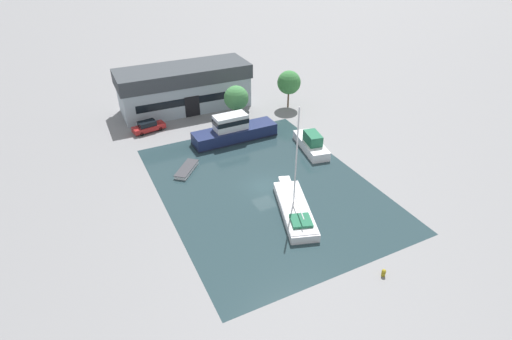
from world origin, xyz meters
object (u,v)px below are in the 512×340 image
cabin_boat (311,144)px  small_dinghy (187,169)px  quay_tree_by_water (289,83)px  quay_tree_near_building (236,98)px  parked_car (148,126)px  motor_cruiser (234,131)px  sailboat_moored (295,208)px  warehouse_building (184,88)px

cabin_boat → small_dinghy: bearing=-176.7°
quay_tree_by_water → small_dinghy: size_ratio=1.43×
quay_tree_near_building → quay_tree_by_water: size_ratio=0.92×
quay_tree_by_water → cabin_boat: bearing=-108.0°
quay_tree_by_water → parked_car: 23.71m
parked_car → motor_cruiser: (10.40, -8.12, 0.59)m
sailboat_moored → cabin_boat: sailboat_moored is taller
quay_tree_by_water → cabin_boat: size_ratio=0.79×
sailboat_moored → small_dinghy: (-7.84, 13.35, -0.32)m
quay_tree_near_building → small_dinghy: bearing=-137.5°
quay_tree_near_building → small_dinghy: 16.33m
small_dinghy → motor_cruiser: bearing=-108.4°
parked_car → small_dinghy: (1.60, -13.30, -0.57)m
warehouse_building → parked_car: (-7.82, -6.03, -2.76)m
parked_car → motor_cruiser: 13.20m
small_dinghy → warehouse_building: bearing=-66.7°
small_dinghy → cabin_boat: 17.33m
quay_tree_near_building → motor_cruiser: (-2.96, -5.58, -2.44)m
quay_tree_by_water → sailboat_moored: bearing=-118.9°
warehouse_building → small_dinghy: warehouse_building is taller
sailboat_moored → quay_tree_by_water: bearing=79.5°
parked_car → sailboat_moored: size_ratio=0.41×
parked_car → motor_cruiser: size_ratio=0.40×
warehouse_building → motor_cruiser: warehouse_building is taller
cabin_boat → quay_tree_by_water: bearing=82.8°
quay_tree_near_building → parked_car: size_ratio=1.15×
quay_tree_near_building → warehouse_building: bearing=122.9°
sailboat_moored → motor_cruiser: bearing=105.4°
motor_cruiser → cabin_boat: (8.37, -7.44, -0.49)m
warehouse_building → parked_car: bearing=-141.2°
cabin_boat → parked_car: bearing=151.2°
cabin_boat → warehouse_building: bearing=127.7°
small_dinghy → cabin_boat: size_ratio=0.55×
sailboat_moored → motor_cruiser: size_ratio=0.98×
quay_tree_by_water → cabin_boat: quay_tree_by_water is taller
warehouse_building → motor_cruiser: bearing=-78.5°
warehouse_building → sailboat_moored: bearing=-86.0°
motor_cruiser → small_dinghy: (-8.79, -5.18, -1.16)m
warehouse_building → quay_tree_near_building: bearing=-56.0°
parked_car → sailboat_moored: 28.27m
quay_tree_near_building → sailboat_moored: 24.64m
quay_tree_by_water → quay_tree_near_building: bearing=-172.9°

